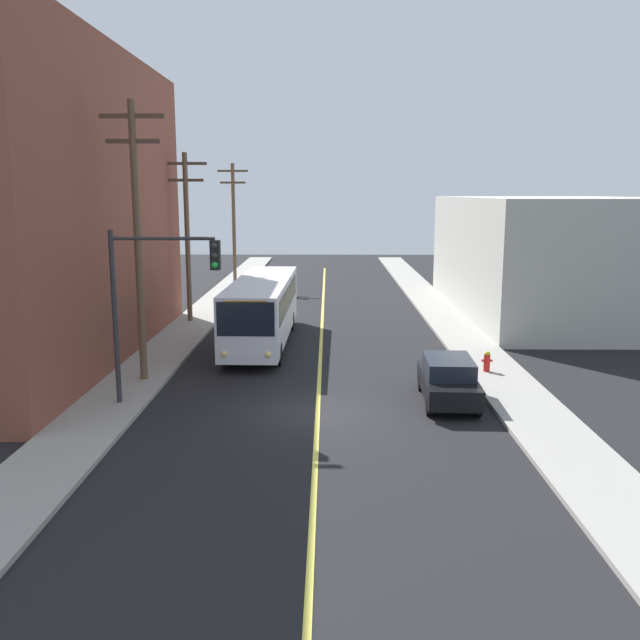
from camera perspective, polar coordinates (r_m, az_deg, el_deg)
The scene contains 13 objects.
ground_plane at distance 23.68m, azimuth -0.19°, elevation -7.61°, with size 120.00×120.00×0.00m, color black.
sidewalk_left at distance 34.16m, azimuth -12.18°, elevation -2.04°, with size 2.50×90.00×0.15m, color gray.
sidewalk_right at distance 34.01m, azimuth 12.39°, elevation -2.10°, with size 2.50×90.00×0.15m, color gray.
lane_stripe_center at distance 38.22m, azimuth 0.16°, elevation -0.57°, with size 0.16×60.00×0.01m, color #D8CC4C.
building_left_brick at distance 33.24m, azimuth -24.20°, elevation 8.55°, with size 10.00×21.51×13.49m.
building_right_warehouse at distance 45.04m, azimuth 19.07°, elevation 5.08°, with size 12.00×21.05×7.07m.
city_bus at distance 33.73m, azimuth -4.78°, elevation 1.02°, with size 2.78×12.20×3.20m.
parked_car_black at distance 24.87m, azimuth 10.58°, elevation -4.87°, with size 1.97×4.47×1.62m.
utility_pole_near at distance 27.16m, azimuth -14.91°, elevation 7.20°, with size 2.40×0.28×10.59m.
utility_pole_mid at distance 39.48m, azimuth -10.96°, elevation 7.38°, with size 2.40×0.28×9.38m.
utility_pole_far at distance 55.89m, azimuth -7.17°, elevation 8.42°, with size 2.40×0.28×9.47m.
traffic_signal_left_corner at distance 23.94m, azimuth -13.25°, elevation 2.89°, with size 3.75×0.48×6.00m.
fire_hydrant at distance 28.97m, azimuth 13.66°, elevation -3.32°, with size 0.44×0.26×0.84m.
Camera 1 is at (0.35, -22.50, 7.38)m, focal length 38.62 mm.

